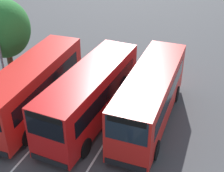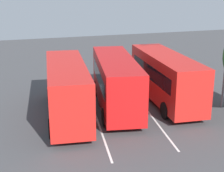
# 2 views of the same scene
# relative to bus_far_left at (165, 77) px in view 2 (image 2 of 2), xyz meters

# --- Properties ---
(ground_plane) EXTENTS (66.69, 66.69, 0.00)m
(ground_plane) POSITION_rel_bus_far_left_xyz_m (-0.55, 3.60, -1.91)
(ground_plane) COLOR #424244
(bus_far_left) EXTENTS (9.47, 3.27, 3.48)m
(bus_far_left) POSITION_rel_bus_far_left_xyz_m (0.00, 0.00, 0.00)
(bus_far_left) COLOR red
(bus_far_left) RESTS_ON ground
(bus_center_left) EXTENTS (9.56, 4.09, 3.48)m
(bus_center_left) POSITION_rel_bus_far_left_xyz_m (0.08, 3.72, 0.00)
(bus_center_left) COLOR red
(bus_center_left) RESTS_ON ground
(bus_center_right) EXTENTS (9.51, 3.57, 3.48)m
(bus_center_right) POSITION_rel_bus_far_left_xyz_m (-0.54, 7.22, 0.00)
(bus_center_right) COLOR red
(bus_center_right) RESTS_ON ground
(pedestrian) EXTENTS (0.45, 0.45, 1.59)m
(pedestrian) POSITION_rel_bus_far_left_xyz_m (5.81, 6.02, -0.99)
(pedestrian) COLOR #232833
(pedestrian) RESTS_ON ground
(street_lamp) EXTENTS (0.75, 2.55, 7.97)m
(street_lamp) POSITION_rel_bus_far_left_xyz_m (-2.12, -3.13, 2.67)
(street_lamp) COLOR gray
(street_lamp) RESTS_ON ground
(lane_stripe_outer_left) EXTENTS (13.21, 2.08, 0.01)m
(lane_stripe_outer_left) POSITION_rel_bus_far_left_xyz_m (-0.55, 1.79, -1.91)
(lane_stripe_outer_left) COLOR silver
(lane_stripe_outer_left) RESTS_ON ground
(lane_stripe_inner_left) EXTENTS (13.21, 2.08, 0.01)m
(lane_stripe_inner_left) POSITION_rel_bus_far_left_xyz_m (-0.55, 5.41, -1.91)
(lane_stripe_inner_left) COLOR silver
(lane_stripe_inner_left) RESTS_ON ground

